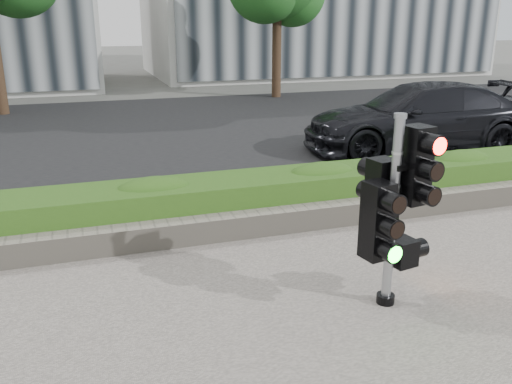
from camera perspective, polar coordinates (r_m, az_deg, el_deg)
ground at (r=6.32m, az=4.11°, el=-11.07°), size 120.00×120.00×0.00m
road at (r=15.55m, az=-10.01°, el=6.31°), size 60.00×13.00×0.02m
curb at (r=9.04m, az=-3.44°, el=-1.51°), size 60.00×0.25×0.12m
stone_wall at (r=7.86m, az=-1.10°, el=-3.43°), size 12.00×0.32×0.34m
hedge at (r=8.39m, az=-2.42°, el=-0.81°), size 12.00×1.00×0.68m
traffic_signal at (r=5.89m, az=14.26°, el=-1.03°), size 0.76×0.61×2.12m
car_dark at (r=13.50m, az=16.71°, el=7.56°), size 5.68×2.84×1.58m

